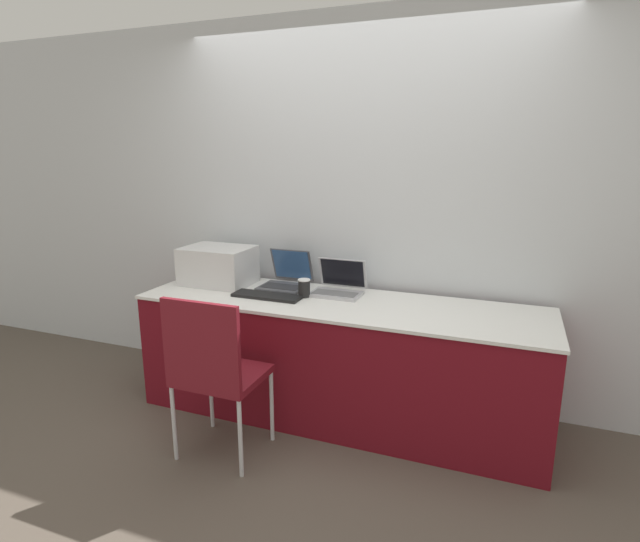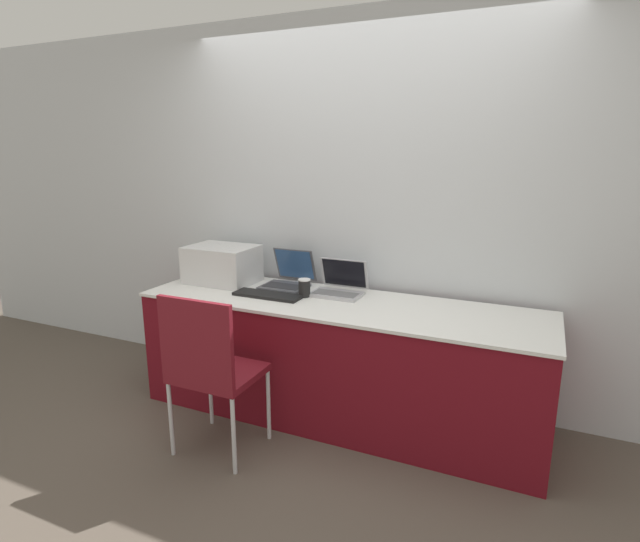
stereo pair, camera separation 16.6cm
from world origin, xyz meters
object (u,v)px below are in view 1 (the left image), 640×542
Objects in this scene: laptop_left at (286,279)px; chair at (214,366)px; laptop_right at (338,286)px; printer at (218,264)px; external_keyboard at (267,296)px; coffee_cup at (304,288)px.

chair is (-0.01, -0.92, -0.27)m from laptop_left.
laptop_right is at bearing 64.88° from chair.
printer is 1.44× the size of laptop_right.
chair reaches higher than external_keyboard.
laptop_right is (0.89, 0.07, -0.09)m from printer.
laptop_right is 1.01m from chair.
laptop_left is 0.29m from coffee_cup.
laptop_right is 2.80× the size of coffee_cup.
coffee_cup is at bearing 24.29° from external_keyboard.
chair is at bearing -91.06° from external_keyboard.
printer reaches higher than chair.
coffee_cup is at bearing -7.14° from printer.
laptop_right reaches higher than chair.
printer is at bearing -168.33° from laptop_left.
printer is 0.71m from coffee_cup.
laptop_left is at bearing 175.27° from laptop_right.
laptop_left reaches higher than external_keyboard.
laptop_left is (0.48, 0.10, -0.09)m from printer.
laptop_right is 0.72× the size of external_keyboard.
external_keyboard is (-0.00, -0.29, -0.05)m from laptop_left.
laptop_right is 0.35× the size of chair.
laptop_left is 1.03× the size of laptop_right.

